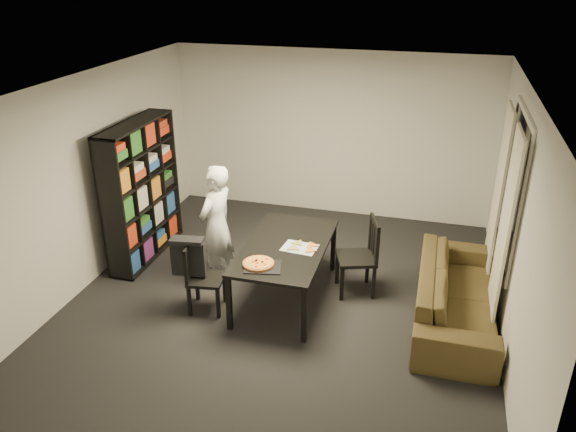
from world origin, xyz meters
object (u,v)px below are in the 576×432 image
(pepperoni_pizza, at_px, (258,263))
(person, at_px, (217,225))
(baking_tray, at_px, (263,267))
(sofa, at_px, (456,294))
(dining_table, at_px, (286,250))
(bookshelf, at_px, (141,191))
(chair_right, at_px, (364,251))
(chair_left, at_px, (199,272))

(pepperoni_pizza, bearing_deg, person, 137.91)
(baking_tray, xyz_separation_m, sofa, (2.10, 0.63, -0.39))
(baking_tray, bearing_deg, dining_table, 79.82)
(bookshelf, distance_m, baking_tray, 2.37)
(bookshelf, relative_size, chair_right, 1.94)
(bookshelf, xyz_separation_m, person, (1.23, -0.40, -0.17))
(person, bearing_deg, sofa, 103.06)
(person, height_order, pepperoni_pizza, person)
(bookshelf, xyz_separation_m, sofa, (4.17, -0.49, -0.63))
(chair_left, distance_m, baking_tray, 0.84)
(chair_left, height_order, chair_right, chair_right)
(dining_table, relative_size, sofa, 0.77)
(chair_right, bearing_deg, bookshelf, -112.22)
(sofa, bearing_deg, baking_tray, 106.73)
(dining_table, distance_m, baking_tray, 0.58)
(chair_left, bearing_deg, baking_tray, -102.26)
(bookshelf, relative_size, baking_tray, 4.75)
(dining_table, xyz_separation_m, chair_right, (0.89, 0.38, -0.09))
(baking_tray, bearing_deg, sofa, 16.73)
(chair_left, height_order, person, person)
(dining_table, bearing_deg, pepperoni_pizza, -106.75)
(bookshelf, relative_size, dining_table, 1.11)
(dining_table, xyz_separation_m, person, (-0.94, 0.16, 0.13))
(chair_left, relative_size, sofa, 0.38)
(pepperoni_pizza, distance_m, sofa, 2.29)
(chair_right, xyz_separation_m, pepperoni_pizza, (-1.05, -0.93, 0.18))
(baking_tray, relative_size, pepperoni_pizza, 1.14)
(chair_left, distance_m, pepperoni_pizza, 0.78)
(pepperoni_pizza, bearing_deg, baking_tray, -20.40)
(chair_right, bearing_deg, dining_table, -85.62)
(person, bearing_deg, dining_table, 95.37)
(chair_left, bearing_deg, person, -5.35)
(dining_table, relative_size, pepperoni_pizza, 4.89)
(bookshelf, height_order, baking_tray, bookshelf)
(pepperoni_pizza, bearing_deg, sofa, 15.71)
(sofa, bearing_deg, chair_left, 101.19)
(baking_tray, bearing_deg, bookshelf, 151.65)
(baking_tray, xyz_separation_m, pepperoni_pizza, (-0.06, 0.02, 0.02))
(chair_right, bearing_deg, person, -101.96)
(bookshelf, height_order, person, bookshelf)
(chair_left, distance_m, person, 0.73)
(chair_left, xyz_separation_m, person, (-0.03, 0.67, 0.30))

